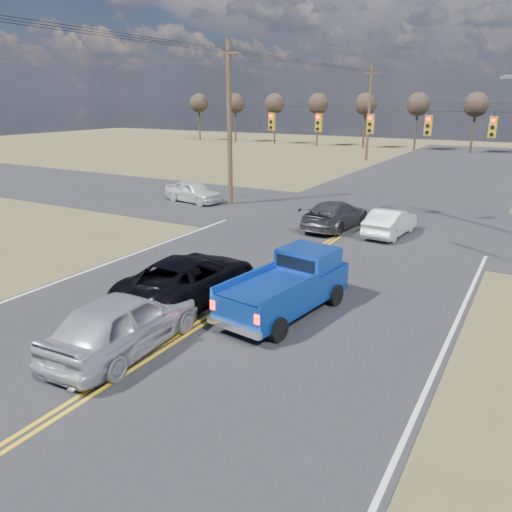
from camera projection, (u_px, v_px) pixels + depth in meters
The scene contains 12 objects.
ground at pixel (151, 355), 13.43m from camera, with size 160.00×160.00×0.00m, color brown.
road_main at pixel (305, 258), 21.69m from camera, with size 14.00×120.00×0.02m, color #28282B.
road_cross at pixel (364, 220), 28.30m from camera, with size 120.00×12.00×0.02m, color #28282B.
signal_gantry at pixel (378, 129), 26.36m from camera, with size 19.60×4.83×10.00m.
utility_poles at pixel (365, 126), 25.90m from camera, with size 19.60×58.32×10.00m.
treeline at pixel (411, 112), 33.99m from camera, with size 87.00×117.80×7.40m.
pickup_truck at pixel (288, 286), 15.83m from camera, with size 2.57×5.27×1.90m.
silver_suv at pixel (124, 322), 13.47m from camera, with size 1.99×4.95×1.69m, color #B0B2B8.
black_suv at pixel (189, 278), 16.96m from camera, with size 2.60×5.64×1.57m, color black.
white_car_queue at pixel (390, 222), 25.01m from camera, with size 1.45×4.17×1.37m, color silver.
dgrey_car_queue at pixel (335, 215), 26.40m from camera, with size 2.05×5.03×1.46m, color #36353B.
cross_car_west at pixel (193, 192), 33.02m from camera, with size 4.20×1.69×1.43m, color silver.
Camera 1 is at (8.44, -8.98, 6.61)m, focal length 35.00 mm.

